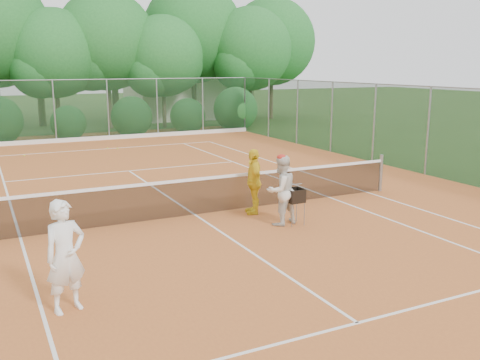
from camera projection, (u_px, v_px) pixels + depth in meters
name	position (u px, v px, depth m)	size (l,w,h in m)	color
ground	(196.00, 216.00, 13.44)	(120.00, 120.00, 0.00)	#274719
clay_court	(196.00, 216.00, 13.44)	(18.00, 36.00, 0.02)	#B9622A
club_building	(188.00, 97.00, 38.05)	(8.00, 5.00, 3.00)	beige
tennis_net	(195.00, 196.00, 13.33)	(11.97, 0.10, 1.10)	gray
player_white	(65.00, 256.00, 8.07)	(0.64, 0.42, 1.76)	white
player_center_grp	(281.00, 190.00, 12.51)	(0.91, 0.77, 1.69)	silver
player_yellow	(254.00, 181.00, 13.48)	(0.97, 0.40, 1.66)	yellow
ball_hopper	(295.00, 196.00, 12.55)	(0.38, 0.38, 0.87)	gray
stray_ball_a	(24.00, 155.00, 22.07)	(0.07, 0.07, 0.07)	#B1CB2F
stray_ball_b	(108.00, 148.00, 24.06)	(0.07, 0.07, 0.07)	#B0CE2F
stray_ball_c	(118.00, 148.00, 23.94)	(0.07, 0.07, 0.07)	#CDE936
court_markings	(196.00, 215.00, 13.44)	(11.03, 23.83, 0.01)	white
fence_back	(82.00, 111.00, 26.25)	(18.07, 0.07, 3.00)	#19381E
tropical_treeline	(87.00, 40.00, 30.69)	(32.10, 8.49, 15.03)	brown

